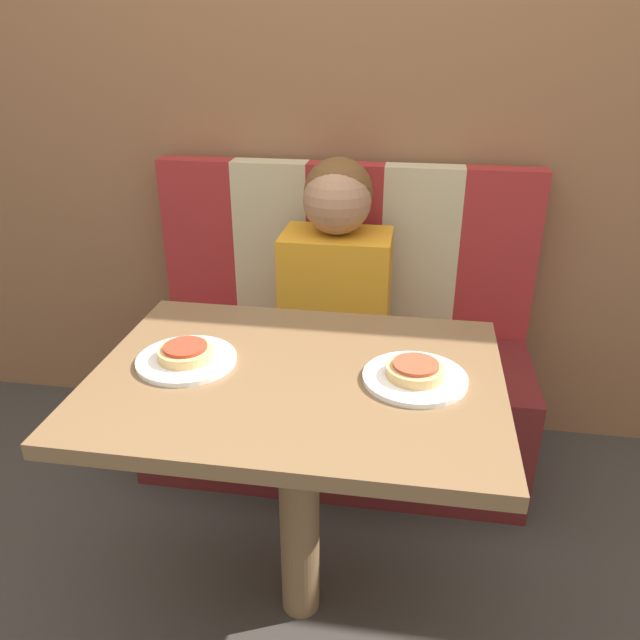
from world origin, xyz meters
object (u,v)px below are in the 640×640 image
at_px(pizza_right, 415,370).
at_px(person, 337,260).
at_px(plate_right, 415,378).
at_px(pizza_left, 186,352).
at_px(plate_left, 187,360).

bearing_deg(pizza_right, person, 111.83).
height_order(person, plate_right, person).
distance_m(plate_right, pizza_right, 0.02).
relative_size(plate_right, pizza_left, 1.79).
xyz_separation_m(person, plate_right, (0.26, -0.65, -0.03)).
relative_size(person, plate_right, 2.79).
bearing_deg(plate_right, person, 111.83).
relative_size(person, pizza_right, 5.00).
bearing_deg(pizza_right, pizza_left, 180.00).
bearing_deg(pizza_left, plate_right, 0.00).
bearing_deg(plate_left, person, 68.17).
bearing_deg(pizza_left, plate_left, 0.00).
bearing_deg(plate_left, pizza_right, 0.00).
bearing_deg(person, plate_left, -111.83).
distance_m(pizza_left, pizza_right, 0.52).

